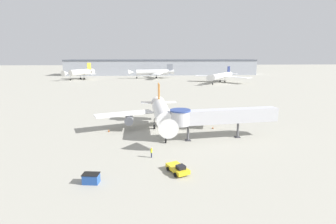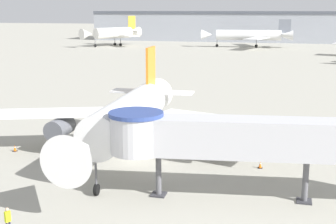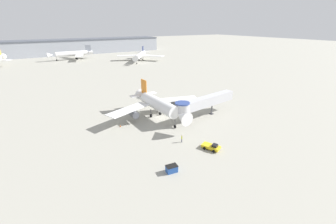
{
  "view_description": "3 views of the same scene",
  "coord_description": "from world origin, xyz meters",
  "px_view_note": "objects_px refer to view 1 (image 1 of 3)",
  "views": [
    {
      "loc": [
        -3.23,
        -57.86,
        17.01
      ],
      "look_at": [
        0.94,
        -1.01,
        4.54
      ],
      "focal_mm": 28.0,
      "sensor_mm": 36.0,
      "label": 1
    },
    {
      "loc": [
        13.39,
        -39.92,
        13.88
      ],
      "look_at": [
        3.78,
        -1.86,
        5.24
      ],
      "focal_mm": 50.0,
      "sensor_mm": 36.0,
      "label": 2
    },
    {
      "loc": [
        -30.5,
        -54.6,
        26.4
      ],
      "look_at": [
        -1.46,
        -7.4,
        4.49
      ],
      "focal_mm": 24.0,
      "sensor_mm": 36.0,
      "label": 3
    }
  ],
  "objects_px": {
    "pushback_tug_yellow": "(178,168)",
    "ground_crew_marshaller": "(151,152)",
    "jet_bridge": "(218,116)",
    "traffic_cone_starboard_wing": "(213,127)",
    "main_airplane": "(162,113)",
    "traffic_cone_port_wing": "(109,130)",
    "background_jet_navy_tail": "(221,76)",
    "background_jet_gray_tail": "(153,72)",
    "background_jet_gold_tail": "(80,72)",
    "service_container_blue": "(91,178)"
  },
  "relations": [
    {
      "from": "service_container_blue",
      "to": "traffic_cone_port_wing",
      "type": "relative_size",
      "value": 3.61
    },
    {
      "from": "main_airplane",
      "to": "background_jet_gold_tail",
      "type": "bearing_deg",
      "value": 109.01
    },
    {
      "from": "jet_bridge",
      "to": "traffic_cone_starboard_wing",
      "type": "relative_size",
      "value": 34.11
    },
    {
      "from": "jet_bridge",
      "to": "pushback_tug_yellow",
      "type": "xyz_separation_m",
      "value": [
        -9.84,
        -15.43,
        -4.12
      ]
    },
    {
      "from": "jet_bridge",
      "to": "background_jet_gold_tail",
      "type": "relative_size",
      "value": 0.94
    },
    {
      "from": "background_jet_navy_tail",
      "to": "background_jet_gold_tail",
      "type": "distance_m",
      "value": 97.35
    },
    {
      "from": "pushback_tug_yellow",
      "to": "traffic_cone_port_wing",
      "type": "bearing_deg",
      "value": 97.26
    },
    {
      "from": "pushback_tug_yellow",
      "to": "ground_crew_marshaller",
      "type": "xyz_separation_m",
      "value": [
        -3.82,
        6.15,
        0.39
      ]
    },
    {
      "from": "traffic_cone_starboard_wing",
      "to": "background_jet_gray_tail",
      "type": "xyz_separation_m",
      "value": [
        -11.38,
        136.13,
        4.23
      ]
    },
    {
      "from": "traffic_cone_port_wing",
      "to": "jet_bridge",
      "type": "bearing_deg",
      "value": -15.88
    },
    {
      "from": "jet_bridge",
      "to": "traffic_cone_port_wing",
      "type": "relative_size",
      "value": 34.34
    },
    {
      "from": "ground_crew_marshaller",
      "to": "background_jet_gold_tail",
      "type": "bearing_deg",
      "value": 44.0
    },
    {
      "from": "pushback_tug_yellow",
      "to": "traffic_cone_starboard_wing",
      "type": "relative_size",
      "value": 6.68
    },
    {
      "from": "jet_bridge",
      "to": "background_jet_navy_tail",
      "type": "height_order",
      "value": "background_jet_navy_tail"
    },
    {
      "from": "traffic_cone_starboard_wing",
      "to": "main_airplane",
      "type": "bearing_deg",
      "value": -177.41
    },
    {
      "from": "jet_bridge",
      "to": "background_jet_gold_tail",
      "type": "height_order",
      "value": "background_jet_gold_tail"
    },
    {
      "from": "main_airplane",
      "to": "traffic_cone_port_wing",
      "type": "bearing_deg",
      "value": 179.29
    },
    {
      "from": "main_airplane",
      "to": "background_jet_gold_tail",
      "type": "relative_size",
      "value": 1.27
    },
    {
      "from": "jet_bridge",
      "to": "traffic_cone_port_wing",
      "type": "bearing_deg",
      "value": 156.74
    },
    {
      "from": "service_container_blue",
      "to": "background_jet_gold_tail",
      "type": "relative_size",
      "value": 0.1
    },
    {
      "from": "jet_bridge",
      "to": "traffic_cone_starboard_wing",
      "type": "bearing_deg",
      "value": 75.24
    },
    {
      "from": "jet_bridge",
      "to": "ground_crew_marshaller",
      "type": "bearing_deg",
      "value": -153.19
    },
    {
      "from": "background_jet_gold_tail",
      "to": "jet_bridge",
      "type": "bearing_deg",
      "value": -32.28
    },
    {
      "from": "pushback_tug_yellow",
      "to": "background_jet_gray_tail",
      "type": "bearing_deg",
      "value": 66.38
    },
    {
      "from": "pushback_tug_yellow",
      "to": "background_jet_navy_tail",
      "type": "relative_size",
      "value": 0.13
    },
    {
      "from": "jet_bridge",
      "to": "traffic_cone_starboard_wing",
      "type": "xyz_separation_m",
      "value": [
        0.96,
        7.42,
        -4.46
      ]
    },
    {
      "from": "service_container_blue",
      "to": "traffic_cone_starboard_wing",
      "type": "bearing_deg",
      "value": 47.75
    },
    {
      "from": "background_jet_gold_tail",
      "to": "service_container_blue",
      "type": "bearing_deg",
      "value": -42.02
    },
    {
      "from": "jet_bridge",
      "to": "pushback_tug_yellow",
      "type": "bearing_deg",
      "value": -129.91
    },
    {
      "from": "service_container_blue",
      "to": "traffic_cone_starboard_wing",
      "type": "xyz_separation_m",
      "value": [
        22.87,
        25.18,
        -0.37
      ]
    },
    {
      "from": "background_jet_navy_tail",
      "to": "pushback_tug_yellow",
      "type": "bearing_deg",
      "value": -73.34
    },
    {
      "from": "pushback_tug_yellow",
      "to": "background_jet_gold_tail",
      "type": "relative_size",
      "value": 0.18
    },
    {
      "from": "ground_crew_marshaller",
      "to": "background_jet_gold_tail",
      "type": "distance_m",
      "value": 155.31
    },
    {
      "from": "main_airplane",
      "to": "jet_bridge",
      "type": "bearing_deg",
      "value": -33.86
    },
    {
      "from": "background_jet_gold_tail",
      "to": "background_jet_gray_tail",
      "type": "height_order",
      "value": "background_jet_gold_tail"
    },
    {
      "from": "service_container_blue",
      "to": "traffic_cone_starboard_wing",
      "type": "distance_m",
      "value": 34.01
    },
    {
      "from": "service_container_blue",
      "to": "background_jet_navy_tail",
      "type": "distance_m",
      "value": 138.19
    },
    {
      "from": "traffic_cone_starboard_wing",
      "to": "ground_crew_marshaller",
      "type": "xyz_separation_m",
      "value": [
        -14.62,
        -16.7,
        0.73
      ]
    },
    {
      "from": "background_jet_gold_tail",
      "to": "main_airplane",
      "type": "bearing_deg",
      "value": -35.27
    },
    {
      "from": "service_container_blue",
      "to": "pushback_tug_yellow",
      "type": "bearing_deg",
      "value": 10.9
    },
    {
      "from": "jet_bridge",
      "to": "ground_crew_marshaller",
      "type": "distance_m",
      "value": 16.94
    },
    {
      "from": "main_airplane",
      "to": "service_container_blue",
      "type": "height_order",
      "value": "main_airplane"
    },
    {
      "from": "jet_bridge",
      "to": "background_jet_gray_tail",
      "type": "bearing_deg",
      "value": 86.77
    },
    {
      "from": "service_container_blue",
      "to": "traffic_cone_port_wing",
      "type": "distance_m",
      "value": 24.36
    },
    {
      "from": "main_airplane",
      "to": "background_jet_gray_tail",
      "type": "distance_m",
      "value": 136.68
    },
    {
      "from": "background_jet_navy_tail",
      "to": "background_jet_gray_tail",
      "type": "xyz_separation_m",
      "value": [
        -41.55,
        33.75,
        0.32
      ]
    },
    {
      "from": "ground_crew_marshaller",
      "to": "background_jet_gold_tail",
      "type": "relative_size",
      "value": 0.07
    },
    {
      "from": "background_jet_navy_tail",
      "to": "background_jet_gray_tail",
      "type": "relative_size",
      "value": 1.02
    },
    {
      "from": "jet_bridge",
      "to": "service_container_blue",
      "type": "distance_m",
      "value": 28.5
    },
    {
      "from": "ground_crew_marshaller",
      "to": "traffic_cone_starboard_wing",
      "type": "bearing_deg",
      "value": -15.33
    }
  ]
}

